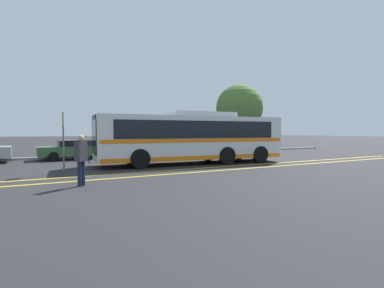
# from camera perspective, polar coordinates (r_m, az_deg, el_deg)

# --- Properties ---
(ground_plane) EXTENTS (220.00, 220.00, 0.00)m
(ground_plane) POSITION_cam_1_polar(r_m,az_deg,el_deg) (17.47, -2.26, -3.76)
(ground_plane) COLOR #262628
(lane_strip_0) EXTENTS (30.86, 0.20, 0.01)m
(lane_strip_0) POSITION_cam_1_polar(r_m,az_deg,el_deg) (15.63, 3.88, -4.48)
(lane_strip_0) COLOR gold
(lane_strip_0) RESTS_ON ground_plane
(lane_strip_1) EXTENTS (30.86, 0.20, 0.01)m
(lane_strip_1) POSITION_cam_1_polar(r_m,az_deg,el_deg) (14.66, 6.35, -4.95)
(lane_strip_1) COLOR gold
(lane_strip_1) RESTS_ON ground_plane
(curb_strip) EXTENTS (38.86, 0.36, 0.15)m
(curb_strip) POSITION_cam_1_polar(r_m,az_deg,el_deg) (24.09, -8.29, -1.90)
(curb_strip) COLOR #99999E
(curb_strip) RESTS_ON ground_plane
(transit_bus) EXTENTS (11.34, 3.54, 3.00)m
(transit_bus) POSITION_cam_1_polar(r_m,az_deg,el_deg) (17.42, 0.04, 1.37)
(transit_bus) COLOR silver
(transit_bus) RESTS_ON ground_plane
(parked_car_1) EXTENTS (4.80, 2.02, 1.29)m
(parked_car_1) POSITION_cam_1_polar(r_m,az_deg,el_deg) (21.63, -21.22, -0.93)
(parked_car_1) COLOR #335B33
(parked_car_1) RESTS_ON ground_plane
(parked_car_2) EXTENTS (4.91, 2.24, 1.45)m
(parked_car_2) POSITION_cam_1_polar(r_m,az_deg,el_deg) (23.05, -7.79, -0.41)
(parked_car_2) COLOR olive
(parked_car_2) RESTS_ON ground_plane
(pedestrian_0) EXTENTS (0.46, 0.45, 1.76)m
(pedestrian_0) POSITION_cam_1_polar(r_m,az_deg,el_deg) (10.93, -20.39, -2.30)
(pedestrian_0) COLOR #191E38
(pedestrian_0) RESTS_ON ground_plane
(bus_stop_sign) EXTENTS (0.07, 0.40, 2.74)m
(bus_stop_sign) POSITION_cam_1_polar(r_m,az_deg,el_deg) (14.78, -23.32, 1.59)
(bus_stop_sign) COLOR #59595E
(bus_stop_sign) RESTS_ON ground_plane
(tree_0) EXTENTS (4.70, 4.70, 6.61)m
(tree_0) POSITION_cam_1_polar(r_m,az_deg,el_deg) (30.78, 9.01, 6.80)
(tree_0) COLOR #513823
(tree_0) RESTS_ON ground_plane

